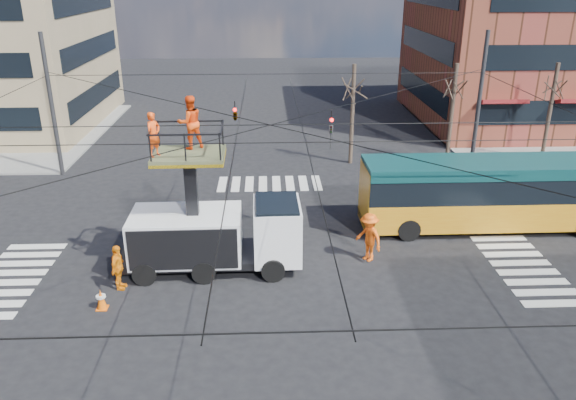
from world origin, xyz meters
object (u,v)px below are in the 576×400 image
Objects in this scene: traffic_cone at (101,299)px; flagger at (369,237)px; utility_truck at (214,218)px; city_bus at (498,192)px; worker_ground at (118,268)px.

flagger reaches higher than traffic_cone.
utility_truck reaches higher than flagger.
city_bus is at bearing 20.76° from traffic_cone.
flagger is (-6.31, -2.93, -0.71)m from city_bus.
traffic_cone is (-3.76, -2.82, -1.76)m from utility_truck.
traffic_cone is at bearing 171.83° from worker_ground.
utility_truck is 6.20m from flagger.
utility_truck is 3.46× the size of flagger.
traffic_cone is (-16.16, -6.13, -1.35)m from city_bus.
worker_ground is at bearing 76.55° from traffic_cone.
worker_ground is at bearing -157.52° from utility_truck.
traffic_cone is at bearing -106.29° from flagger.
utility_truck is at bearing -61.29° from worker_ground.
worker_ground is (-3.45, -1.49, -1.26)m from utility_truck.
utility_truck is 12.84m from city_bus.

